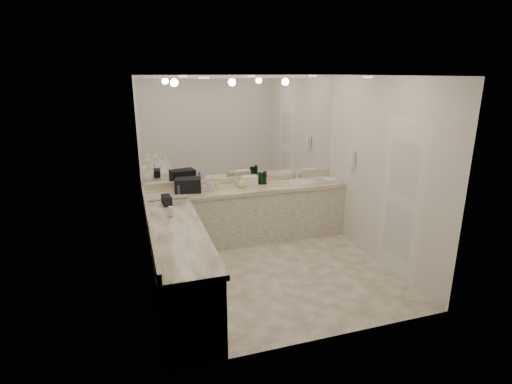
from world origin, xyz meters
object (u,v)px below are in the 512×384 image
object	(u,v)px
wall_phone	(352,159)
soap_bottle_b	(210,184)
soap_bottle_a	(195,185)
sink	(302,182)
soap_bottle_c	(242,182)
cream_cosmetic_case	(249,181)
black_toiletry_bag	(188,185)
hand_towel	(330,180)

from	to	relation	value
wall_phone	soap_bottle_b	size ratio (longest dim) A/B	1.15
soap_bottle_a	sink	bearing A→B (deg)	0.53
soap_bottle_a	soap_bottle_c	bearing A→B (deg)	-1.78
cream_cosmetic_case	soap_bottle_b	xyz separation A→B (m)	(-0.68, -0.15, 0.03)
black_toiletry_bag	cream_cosmetic_case	distance (m)	1.00
black_toiletry_bag	soap_bottle_c	bearing A→B (deg)	-2.51
soap_bottle_b	soap_bottle_c	xyz separation A→B (m)	(0.51, 0.02, -0.01)
soap_bottle_b	soap_bottle_c	size ratio (longest dim) A/B	1.12
wall_phone	black_toiletry_bag	xyz separation A→B (m)	(-2.48, 0.50, -0.34)
cream_cosmetic_case	soap_bottle_b	distance (m)	0.69
soap_bottle_c	wall_phone	bearing A→B (deg)	-15.62
soap_bottle_a	soap_bottle_c	xyz separation A→B (m)	(0.73, -0.02, -0.01)
soap_bottle_a	black_toiletry_bag	bearing A→B (deg)	172.63
sink	wall_phone	world-z (taller)	wall_phone
sink	soap_bottle_b	distance (m)	1.56
soap_bottle_a	soap_bottle_c	distance (m)	0.73
hand_towel	soap_bottle_a	bearing A→B (deg)	178.09
hand_towel	soap_bottle_b	world-z (taller)	soap_bottle_b
hand_towel	soap_bottle_a	world-z (taller)	soap_bottle_a
sink	soap_bottle_c	bearing A→B (deg)	-177.86
black_toiletry_bag	hand_towel	size ratio (longest dim) A/B	1.67
wall_phone	cream_cosmetic_case	xyz separation A→B (m)	(-1.49, 0.59, -0.38)
hand_towel	soap_bottle_b	xyz separation A→B (m)	(-2.02, 0.03, 0.08)
wall_phone	soap_bottle_b	distance (m)	2.23
cream_cosmetic_case	soap_bottle_b	world-z (taller)	soap_bottle_b
black_toiletry_bag	cream_cosmetic_case	world-z (taller)	black_toiletry_bag
wall_phone	hand_towel	distance (m)	0.61
hand_towel	black_toiletry_bag	bearing A→B (deg)	177.83
wall_phone	soap_bottle_a	distance (m)	2.45
cream_cosmetic_case	soap_bottle_b	bearing A→B (deg)	-163.77
soap_bottle_a	soap_bottle_b	size ratio (longest dim) A/B	0.94
black_toiletry_bag	soap_bottle_b	bearing A→B (deg)	-10.00
wall_phone	black_toiletry_bag	bearing A→B (deg)	168.67
soap_bottle_b	sink	bearing A→B (deg)	2.17
soap_bottle_c	soap_bottle_a	bearing A→B (deg)	178.22
hand_towel	soap_bottle_c	distance (m)	1.51
soap_bottle_a	cream_cosmetic_case	bearing A→B (deg)	6.64
soap_bottle_a	soap_bottle_b	world-z (taller)	soap_bottle_b
sink	soap_bottle_a	world-z (taller)	soap_bottle_a
sink	black_toiletry_bag	xyz separation A→B (m)	(-1.88, -0.00, 0.12)
cream_cosmetic_case	sink	bearing A→B (deg)	-1.60
wall_phone	soap_bottle_a	size ratio (longest dim) A/B	1.23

